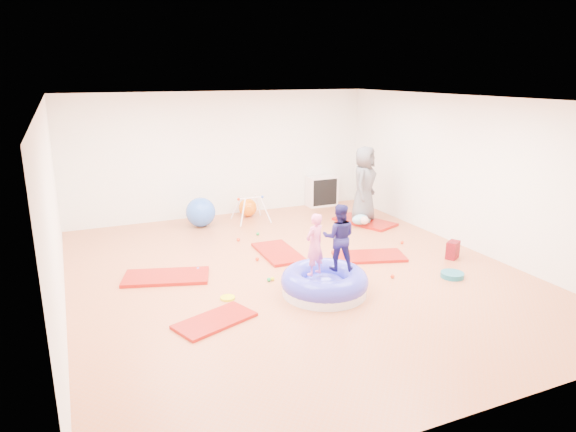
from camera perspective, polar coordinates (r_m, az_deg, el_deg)
name	(u,v)px	position (r m, az deg, el deg)	size (l,w,h in m)	color
room	(296,190)	(8.09, 0.86, 2.89)	(7.01, 8.01, 2.81)	#C1653A
gym_mat_front_left	(215,321)	(6.99, -8.13, -11.44)	(1.06, 0.53, 0.04)	#A00F09
gym_mat_mid_left	(166,277)	(8.51, -13.38, -6.60)	(1.34, 0.67, 0.06)	#A00F09
gym_mat_center_back	(278,253)	(9.37, -1.08, -4.08)	(1.25, 0.63, 0.05)	#A00F09
gym_mat_right	(369,256)	(9.29, 9.00, -4.45)	(1.25, 0.62, 0.05)	#A00F09
gym_mat_rear_right	(365,222)	(11.39, 8.50, -0.63)	(1.33, 0.66, 0.06)	#A00F09
inflatable_cushion	(324,283)	(7.73, 4.07, -7.46)	(1.31, 1.31, 0.41)	white
child_pink	(315,241)	(7.42, 2.99, -2.81)	(0.34, 0.22, 0.93)	pink
child_navy	(339,234)	(7.63, 5.70, -2.01)	(0.49, 0.38, 1.01)	#1D1854
adult_caregiver	(364,184)	(11.23, 8.46, 3.56)	(0.79, 0.52, 1.63)	#555559
infant	(361,220)	(11.03, 8.12, -0.41)	(0.38, 0.38, 0.22)	#7FBAD2
ball_pit_balls	(290,258)	(9.06, 0.25, -4.74)	(4.02, 3.06, 0.07)	red
exercise_ball_blue	(201,212)	(11.11, -9.68, 0.42)	(0.63, 0.63, 0.63)	blue
exercise_ball_orange	(248,207)	(11.78, -4.49, 0.95)	(0.42, 0.42, 0.42)	orange
infant_play_gym	(251,206)	(11.27, -4.18, 1.16)	(0.74, 0.70, 0.56)	white
cube_shelf	(322,191)	(12.69, 3.79, 2.79)	(0.74, 0.37, 0.74)	white
balance_disc	(452,275)	(8.74, 17.78, -6.25)	(0.37, 0.37, 0.08)	#19697B
backpack	(453,250)	(9.57, 17.84, -3.61)	(0.27, 0.17, 0.31)	#BC0616
yellow_toy	(228,298)	(7.63, -6.72, -9.03)	(0.22, 0.22, 0.03)	#EBED0E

